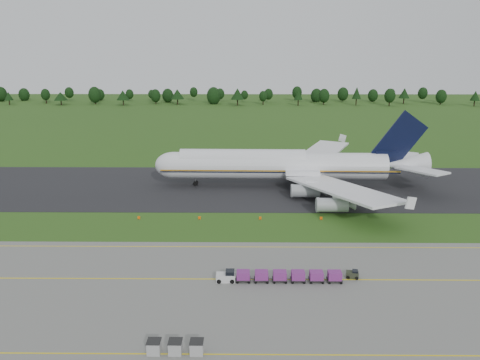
{
  "coord_description": "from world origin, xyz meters",
  "views": [
    {
      "loc": [
        4.05,
        -85.3,
        32.7
      ],
      "look_at": [
        3.22,
        2.0,
        8.85
      ],
      "focal_mm": 35.0,
      "sensor_mm": 36.0,
      "label": 1
    }
  ],
  "objects_px": {
    "aircraft": "(284,165)",
    "uld_row": "(175,347)",
    "edge_markers": "(230,218)",
    "utility_cart": "(352,275)",
    "baggage_train": "(277,276)"
  },
  "relations": [
    {
      "from": "aircraft",
      "to": "uld_row",
      "type": "xyz_separation_m",
      "value": [
        -17.65,
        -68.44,
        -4.68
      ]
    },
    {
      "from": "uld_row",
      "to": "edge_markers",
      "type": "distance_m",
      "value": 44.08
    },
    {
      "from": "aircraft",
      "to": "utility_cart",
      "type": "bearing_deg",
      "value": -82.86
    },
    {
      "from": "aircraft",
      "to": "baggage_train",
      "type": "distance_m",
      "value": 51.73
    },
    {
      "from": "uld_row",
      "to": "edge_markers",
      "type": "relative_size",
      "value": 0.17
    },
    {
      "from": "utility_cart",
      "to": "uld_row",
      "type": "distance_m",
      "value": 30.17
    },
    {
      "from": "aircraft",
      "to": "utility_cart",
      "type": "relative_size",
      "value": 34.56
    },
    {
      "from": "utility_cart",
      "to": "uld_row",
      "type": "xyz_separation_m",
      "value": [
        -23.91,
        -18.4,
        0.29
      ]
    },
    {
      "from": "aircraft",
      "to": "baggage_train",
      "type": "xyz_separation_m",
      "value": [
        -5.05,
        -51.28,
        -4.57
      ]
    },
    {
      "from": "utility_cart",
      "to": "edge_markers",
      "type": "relative_size",
      "value": 0.05
    },
    {
      "from": "utility_cart",
      "to": "uld_row",
      "type": "bearing_deg",
      "value": -142.42
    },
    {
      "from": "baggage_train",
      "to": "uld_row",
      "type": "height_order",
      "value": "baggage_train"
    },
    {
      "from": "edge_markers",
      "to": "uld_row",
      "type": "bearing_deg",
      "value": -96.2
    },
    {
      "from": "utility_cart",
      "to": "edge_markers",
      "type": "height_order",
      "value": "utility_cart"
    },
    {
      "from": "baggage_train",
      "to": "uld_row",
      "type": "distance_m",
      "value": 21.28
    }
  ]
}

